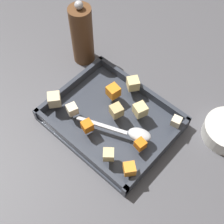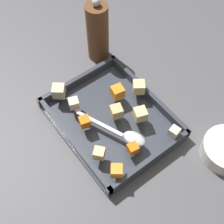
% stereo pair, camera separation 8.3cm
% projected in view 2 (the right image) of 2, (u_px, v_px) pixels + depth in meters
% --- Properties ---
extents(ground_plane, '(4.00, 4.00, 0.00)m').
position_uv_depth(ground_plane, '(107.00, 119.00, 0.88)').
color(ground_plane, '#4C4C51').
extents(baking_dish, '(0.33, 0.27, 0.04)m').
position_uv_depth(baking_dish, '(112.00, 120.00, 0.86)').
color(baking_dish, '#333842').
rests_on(baking_dish, ground_plane).
extents(carrot_chunk_heap_side, '(0.04, 0.04, 0.03)m').
position_uv_depth(carrot_chunk_heap_side, '(118.00, 92.00, 0.86)').
color(carrot_chunk_heap_side, orange).
rests_on(carrot_chunk_heap_side, baking_dish).
extents(carrot_chunk_corner_sw, '(0.03, 0.03, 0.03)m').
position_uv_depth(carrot_chunk_corner_sw, '(84.00, 121.00, 0.81)').
color(carrot_chunk_corner_sw, orange).
rests_on(carrot_chunk_corner_sw, baking_dish).
extents(carrot_chunk_corner_se, '(0.04, 0.04, 0.03)m').
position_uv_depth(carrot_chunk_corner_se, '(117.00, 171.00, 0.74)').
color(carrot_chunk_corner_se, orange).
rests_on(carrot_chunk_corner_se, baking_dish).
extents(carrot_chunk_mid_right, '(0.03, 0.03, 0.02)m').
position_uv_depth(carrot_chunk_mid_right, '(133.00, 148.00, 0.77)').
color(carrot_chunk_mid_right, orange).
rests_on(carrot_chunk_mid_right, baking_dish).
extents(potato_chunk_far_right, '(0.04, 0.04, 0.03)m').
position_uv_depth(potato_chunk_far_right, '(99.00, 153.00, 0.76)').
color(potato_chunk_far_right, '#E0CC89').
rests_on(potato_chunk_far_right, baking_dish).
extents(potato_chunk_front_center, '(0.05, 0.05, 0.03)m').
position_uv_depth(potato_chunk_front_center, '(59.00, 91.00, 0.86)').
color(potato_chunk_front_center, beige).
rests_on(potato_chunk_front_center, baking_dish).
extents(potato_chunk_mid_left, '(0.04, 0.04, 0.03)m').
position_uv_depth(potato_chunk_mid_left, '(140.00, 114.00, 0.82)').
color(potato_chunk_mid_left, '#E0CC89').
rests_on(potato_chunk_mid_left, baking_dish).
extents(potato_chunk_near_left, '(0.04, 0.04, 0.03)m').
position_uv_depth(potato_chunk_near_left, '(138.00, 86.00, 0.87)').
color(potato_chunk_near_left, '#E0CC89').
rests_on(potato_chunk_near_left, baking_dish).
extents(potato_chunk_far_left, '(0.03, 0.03, 0.02)m').
position_uv_depth(potato_chunk_far_left, '(174.00, 132.00, 0.79)').
color(potato_chunk_far_left, beige).
rests_on(potato_chunk_far_left, baking_dish).
extents(potato_chunk_heap_top, '(0.04, 0.04, 0.03)m').
position_uv_depth(potato_chunk_heap_top, '(116.00, 111.00, 0.82)').
color(potato_chunk_heap_top, tan).
rests_on(potato_chunk_heap_top, baking_dish).
extents(parsnip_chunk_corner_nw, '(0.03, 0.03, 0.03)m').
position_uv_depth(parsnip_chunk_corner_nw, '(74.00, 103.00, 0.84)').
color(parsnip_chunk_corner_nw, beige).
rests_on(parsnip_chunk_corner_nw, baking_dish).
extents(serving_spoon, '(0.19, 0.10, 0.02)m').
position_uv_depth(serving_spoon, '(128.00, 137.00, 0.79)').
color(serving_spoon, silver).
rests_on(serving_spoon, baking_dish).
extents(pepper_mill, '(0.07, 0.07, 0.22)m').
position_uv_depth(pepper_mill, '(98.00, 32.00, 0.93)').
color(pepper_mill, brown).
rests_on(pepper_mill, ground_plane).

